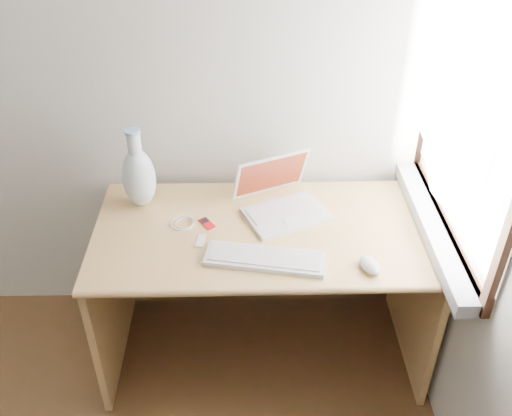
{
  "coord_description": "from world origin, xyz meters",
  "views": [
    {
      "loc": [
        0.93,
        -0.52,
        2.2
      ],
      "look_at": [
        0.97,
        1.35,
        0.86
      ],
      "focal_mm": 40.0,
      "sensor_mm": 36.0,
      "label": 1
    }
  ],
  "objects_px": {
    "laptop": "(286,200)",
    "vase": "(139,176)",
    "external_keyboard": "(265,258)",
    "desk": "(263,255)"
  },
  "relations": [
    {
      "from": "external_keyboard",
      "to": "vase",
      "type": "relative_size",
      "value": 1.31
    },
    {
      "from": "laptop",
      "to": "external_keyboard",
      "type": "xyz_separation_m",
      "value": [
        -0.1,
        -0.33,
        -0.04
      ]
    },
    {
      "from": "desk",
      "to": "vase",
      "type": "height_order",
      "value": "vase"
    },
    {
      "from": "external_keyboard",
      "to": "vase",
      "type": "xyz_separation_m",
      "value": [
        -0.53,
        0.39,
        0.14
      ]
    },
    {
      "from": "desk",
      "to": "external_keyboard",
      "type": "distance_m",
      "value": 0.36
    },
    {
      "from": "external_keyboard",
      "to": "laptop",
      "type": "bearing_deg",
      "value": 83.52
    },
    {
      "from": "laptop",
      "to": "external_keyboard",
      "type": "distance_m",
      "value": 0.35
    },
    {
      "from": "laptop",
      "to": "vase",
      "type": "distance_m",
      "value": 0.64
    },
    {
      "from": "desk",
      "to": "vase",
      "type": "distance_m",
      "value": 0.65
    },
    {
      "from": "desk",
      "to": "laptop",
      "type": "xyz_separation_m",
      "value": [
        0.1,
        0.05,
        0.27
      ]
    }
  ]
}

